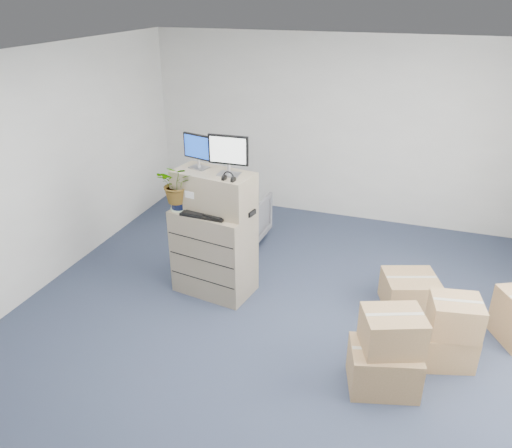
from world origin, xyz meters
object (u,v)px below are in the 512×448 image
(monitor_right, at_px, (228,153))
(keyboard, at_px, (205,214))
(monitor_left, at_px, (198,149))
(water_bottle, at_px, (221,203))
(office_chair, at_px, (241,215))
(filing_cabinet_lower, at_px, (214,251))
(potted_plant, at_px, (178,189))

(monitor_right, distance_m, keyboard, 0.75)
(monitor_left, relative_size, water_bottle, 1.70)
(water_bottle, distance_m, office_chair, 1.63)
(office_chair, bearing_deg, filing_cabinet_lower, 99.98)
(potted_plant, bearing_deg, monitor_right, 9.72)
(office_chair, bearing_deg, potted_plant, 84.78)
(keyboard, relative_size, potted_plant, 1.11)
(office_chair, bearing_deg, water_bottle, 104.58)
(monitor_right, relative_size, keyboard, 0.86)
(potted_plant, bearing_deg, monitor_left, 47.94)
(keyboard, relative_size, water_bottle, 2.28)
(keyboard, bearing_deg, water_bottle, 46.80)
(monitor_right, relative_size, potted_plant, 0.96)
(potted_plant, height_order, office_chair, potted_plant)
(keyboard, xyz_separation_m, office_chair, (-0.16, 1.53, -0.70))
(filing_cabinet_lower, relative_size, keyboard, 2.01)
(filing_cabinet_lower, height_order, office_chair, filing_cabinet_lower)
(filing_cabinet_lower, distance_m, potted_plant, 0.87)
(filing_cabinet_lower, relative_size, office_chair, 1.41)
(monitor_right, distance_m, office_chair, 1.99)
(monitor_right, height_order, office_chair, monitor_right)
(keyboard, height_order, water_bottle, water_bottle)
(monitor_left, distance_m, monitor_right, 0.42)
(monitor_left, height_order, keyboard, monitor_left)
(office_chair, bearing_deg, monitor_right, 108.31)
(filing_cabinet_lower, relative_size, potted_plant, 2.24)
(filing_cabinet_lower, distance_m, monitor_right, 1.25)
(filing_cabinet_lower, distance_m, water_bottle, 0.65)
(monitor_left, xyz_separation_m, monitor_right, (0.40, -0.10, 0.03))
(monitor_left, relative_size, monitor_right, 0.87)
(monitor_left, bearing_deg, filing_cabinet_lower, -16.00)
(water_bottle, height_order, potted_plant, potted_plant)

